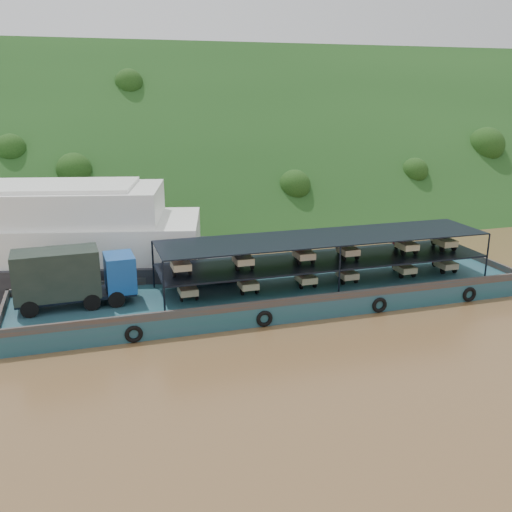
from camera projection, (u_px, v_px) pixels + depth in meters
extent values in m
plane|color=brown|center=(298.00, 311.00, 38.05)|extent=(160.00, 160.00, 0.00)
cube|color=#163714|center=(194.00, 209.00, 71.11)|extent=(140.00, 39.60, 39.60)
cube|color=#16494D|center=(276.00, 296.00, 39.21)|extent=(35.00, 7.00, 1.20)
cube|color=#592D19|center=(261.00, 270.00, 42.10)|extent=(35.00, 0.20, 0.50)
cube|color=#592D19|center=(294.00, 301.00, 35.86)|extent=(35.00, 0.20, 0.50)
cube|color=#592D19|center=(490.00, 263.00, 43.89)|extent=(0.20, 7.00, 0.50)
cube|color=#592D19|center=(2.00, 312.00, 34.07)|extent=(0.20, 7.00, 0.50)
torus|color=black|center=(134.00, 334.00, 33.15)|extent=(1.06, 0.26, 1.06)
torus|color=black|center=(264.00, 319.00, 35.40)|extent=(1.06, 0.26, 1.06)
torus|color=black|center=(379.00, 305.00, 37.66)|extent=(1.06, 0.26, 1.06)
torus|color=black|center=(469.00, 294.00, 39.64)|extent=(1.06, 0.26, 1.06)
cylinder|color=black|center=(30.00, 309.00, 33.79)|extent=(1.07, 0.41, 1.05)
cylinder|color=black|center=(31.00, 297.00, 35.79)|extent=(1.07, 0.41, 1.05)
cylinder|color=black|center=(92.00, 302.00, 34.93)|extent=(1.07, 0.41, 1.05)
cylinder|color=black|center=(90.00, 290.00, 36.93)|extent=(1.07, 0.41, 1.05)
cylinder|color=black|center=(116.00, 299.00, 35.40)|extent=(1.07, 0.41, 1.05)
cylinder|color=black|center=(113.00, 288.00, 37.40)|extent=(1.07, 0.41, 1.05)
cube|color=black|center=(77.00, 295.00, 35.62)|extent=(7.24, 2.60, 0.21)
cube|color=navy|center=(120.00, 272.00, 36.15)|extent=(1.89, 2.59, 2.31)
cube|color=black|center=(134.00, 265.00, 36.32)|extent=(0.15, 2.10, 0.95)
cube|color=black|center=(57.00, 274.00, 34.86)|extent=(5.15, 2.73, 2.94)
cube|color=black|center=(324.00, 260.00, 39.57)|extent=(23.00, 5.00, 0.12)
cube|color=black|center=(325.00, 237.00, 39.12)|extent=(23.00, 5.00, 0.08)
cylinder|color=black|center=(164.00, 288.00, 34.03)|extent=(0.12, 0.12, 3.30)
cylinder|color=black|center=(153.00, 264.00, 38.63)|extent=(0.12, 0.12, 3.30)
cylinder|color=black|center=(340.00, 271.00, 37.28)|extent=(0.12, 0.12, 3.30)
cylinder|color=black|center=(310.00, 251.00, 41.87)|extent=(0.12, 0.12, 3.30)
cylinder|color=black|center=(487.00, 256.00, 40.52)|extent=(0.12, 0.12, 3.30)
cylinder|color=black|center=(445.00, 240.00, 45.12)|extent=(0.12, 0.12, 3.30)
cylinder|color=black|center=(184.00, 288.00, 38.19)|extent=(0.12, 0.52, 0.52)
cylinder|color=black|center=(181.00, 298.00, 36.40)|extent=(0.14, 0.52, 0.52)
cylinder|color=black|center=(197.00, 296.00, 36.68)|extent=(0.14, 0.52, 0.52)
cube|color=tan|center=(188.00, 290.00, 36.76)|extent=(1.15, 1.50, 0.44)
cube|color=#B31A0B|center=(185.00, 282.00, 37.77)|extent=(0.55, 0.80, 0.80)
cube|color=#B31A0B|center=(185.00, 276.00, 37.45)|extent=(0.50, 0.10, 0.10)
cylinder|color=black|center=(242.00, 282.00, 39.34)|extent=(0.12, 0.52, 0.52)
cylinder|color=black|center=(242.00, 291.00, 37.54)|extent=(0.14, 0.52, 0.52)
cylinder|color=black|center=(257.00, 290.00, 37.82)|extent=(0.14, 0.52, 0.52)
cube|color=beige|center=(248.00, 284.00, 37.91)|extent=(1.15, 1.50, 0.44)
cube|color=red|center=(243.00, 276.00, 38.92)|extent=(0.55, 0.80, 0.80)
cube|color=red|center=(244.00, 270.00, 38.59)|extent=(0.50, 0.10, 0.10)
cylinder|color=black|center=(298.00, 277.00, 40.51)|extent=(0.12, 0.52, 0.52)
cylinder|color=black|center=(301.00, 285.00, 38.71)|extent=(0.14, 0.52, 0.52)
cylinder|color=black|center=(315.00, 284.00, 38.99)|extent=(0.14, 0.52, 0.52)
cube|color=#C7C28D|center=(306.00, 278.00, 39.08)|extent=(1.15, 1.50, 0.44)
cube|color=red|center=(300.00, 271.00, 40.09)|extent=(0.55, 0.80, 0.80)
cube|color=red|center=(301.00, 265.00, 39.76)|extent=(0.50, 0.10, 0.10)
cylinder|color=black|center=(338.00, 273.00, 41.39)|extent=(0.12, 0.52, 0.52)
cylinder|color=black|center=(343.00, 281.00, 39.59)|extent=(0.14, 0.52, 0.52)
cylinder|color=black|center=(356.00, 280.00, 39.87)|extent=(0.14, 0.52, 0.52)
cube|color=tan|center=(347.00, 274.00, 39.96)|extent=(1.15, 1.50, 0.44)
cube|color=#AA250B|center=(340.00, 267.00, 40.97)|extent=(0.55, 0.80, 0.80)
cube|color=#AA250B|center=(342.00, 261.00, 40.64)|extent=(0.50, 0.10, 0.10)
cylinder|color=black|center=(394.00, 267.00, 42.68)|extent=(0.12, 0.52, 0.52)
cylinder|color=black|center=(401.00, 275.00, 40.89)|extent=(0.14, 0.52, 0.52)
cylinder|color=black|center=(413.00, 274.00, 41.17)|extent=(0.14, 0.52, 0.52)
cube|color=#BCB485|center=(405.00, 269.00, 41.26)|extent=(1.15, 1.50, 0.44)
cube|color=red|center=(397.00, 262.00, 42.26)|extent=(0.55, 0.80, 0.80)
cube|color=red|center=(399.00, 256.00, 41.94)|extent=(0.50, 0.10, 0.10)
cylinder|color=black|center=(434.00, 263.00, 43.66)|extent=(0.12, 0.52, 0.52)
cylinder|color=black|center=(443.00, 271.00, 41.86)|extent=(0.14, 0.52, 0.52)
cylinder|color=black|center=(454.00, 270.00, 42.15)|extent=(0.14, 0.52, 0.52)
cube|color=tan|center=(446.00, 264.00, 42.23)|extent=(1.15, 1.50, 0.44)
cube|color=red|center=(437.00, 258.00, 43.24)|extent=(0.55, 0.80, 0.80)
cube|color=red|center=(439.00, 252.00, 42.92)|extent=(0.50, 0.10, 0.10)
cylinder|color=black|center=(177.00, 264.00, 37.60)|extent=(0.12, 0.52, 0.52)
cylinder|color=black|center=(174.00, 273.00, 35.81)|extent=(0.14, 0.52, 0.52)
cylinder|color=black|center=(190.00, 271.00, 36.09)|extent=(0.14, 0.52, 0.52)
cube|color=beige|center=(181.00, 265.00, 36.18)|extent=(1.15, 1.50, 0.44)
cube|color=red|center=(178.00, 258.00, 37.18)|extent=(0.55, 0.80, 0.80)
cube|color=red|center=(178.00, 251.00, 36.86)|extent=(0.50, 0.10, 0.10)
cylinder|color=black|center=(237.00, 259.00, 38.76)|extent=(0.12, 0.52, 0.52)
cylinder|color=black|center=(237.00, 267.00, 36.97)|extent=(0.14, 0.52, 0.52)
cylinder|color=black|center=(252.00, 266.00, 37.25)|extent=(0.14, 0.52, 0.52)
cube|color=beige|center=(243.00, 260.00, 37.34)|extent=(1.15, 1.50, 0.44)
cube|color=navy|center=(238.00, 253.00, 38.34)|extent=(0.55, 0.80, 0.80)
cube|color=navy|center=(239.00, 246.00, 38.02)|extent=(0.50, 0.10, 0.10)
cylinder|color=black|center=(296.00, 254.00, 39.97)|extent=(0.12, 0.52, 0.52)
cylinder|color=black|center=(299.00, 261.00, 38.18)|extent=(0.14, 0.52, 0.52)
cylinder|color=black|center=(313.00, 260.00, 38.46)|extent=(0.14, 0.52, 0.52)
cube|color=#C2AC89|center=(304.00, 255.00, 38.55)|extent=(1.15, 1.50, 0.44)
cube|color=#AA0B0B|center=(298.00, 248.00, 39.55)|extent=(0.55, 0.80, 0.80)
cube|color=#AA0B0B|center=(299.00, 241.00, 39.23)|extent=(0.50, 0.10, 0.10)
cylinder|color=black|center=(339.00, 250.00, 40.90)|extent=(0.12, 0.52, 0.52)
cylinder|color=black|center=(344.00, 257.00, 39.11)|extent=(0.14, 0.52, 0.52)
cylinder|color=black|center=(357.00, 256.00, 39.39)|extent=(0.14, 0.52, 0.52)
cube|color=tan|center=(348.00, 251.00, 39.48)|extent=(1.15, 1.50, 0.44)
cube|color=beige|center=(341.00, 244.00, 40.48)|extent=(0.55, 0.80, 0.80)
cube|color=beige|center=(343.00, 238.00, 40.16)|extent=(0.50, 0.10, 0.10)
cylinder|color=black|center=(396.00, 245.00, 42.21)|extent=(0.12, 0.52, 0.52)
cylinder|color=black|center=(403.00, 252.00, 40.42)|extent=(0.14, 0.52, 0.52)
cylinder|color=black|center=(415.00, 251.00, 40.70)|extent=(0.14, 0.52, 0.52)
cube|color=beige|center=(407.00, 246.00, 40.78)|extent=(1.15, 1.50, 0.44)
cube|color=red|center=(399.00, 239.00, 41.79)|extent=(0.55, 0.80, 0.80)
cube|color=red|center=(401.00, 233.00, 41.47)|extent=(0.50, 0.10, 0.10)
cylinder|color=black|center=(434.00, 242.00, 43.11)|extent=(0.12, 0.52, 0.52)
cylinder|color=black|center=(442.00, 248.00, 41.32)|extent=(0.14, 0.52, 0.52)
cylinder|color=black|center=(454.00, 247.00, 41.60)|extent=(0.14, 0.52, 0.52)
cube|color=tan|center=(446.00, 242.00, 41.69)|extent=(1.15, 1.50, 0.44)
cube|color=beige|center=(437.00, 236.00, 42.69)|extent=(0.55, 0.80, 0.80)
cube|color=beige|center=(439.00, 230.00, 42.37)|extent=(0.50, 0.10, 0.10)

